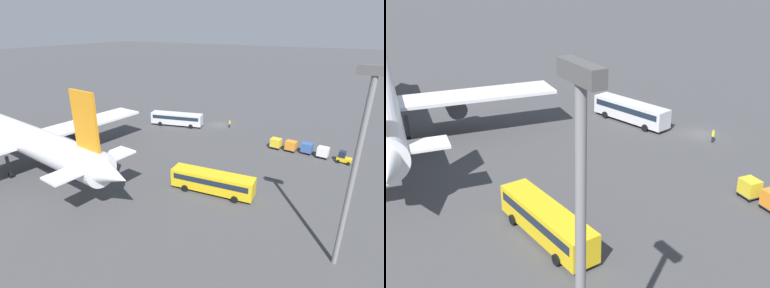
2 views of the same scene
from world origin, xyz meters
The scene contains 6 objects.
ground_plane centered at (0.00, 0.00, 0.00)m, with size 600.00×600.00×0.00m, color #424244.
shuttle_bus_near centered at (8.70, 5.64, 1.84)m, with size 12.64×5.53×3.06m.
shuttle_bus_far centered at (-12.56, 29.45, 1.85)m, with size 12.27×3.94×3.06m.
worker_person centered at (-2.98, 0.75, 0.87)m, with size 0.38×0.38×1.74m.
cargo_cart_yellow centered at (-15.97, 8.26, 1.19)m, with size 2.14×1.86×2.06m.
light_pole centered at (-29.53, 35.69, 11.91)m, with size 2.80×0.70×19.72m.
Camera 2 is at (-45.28, 44.64, 23.80)m, focal length 45.00 mm.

